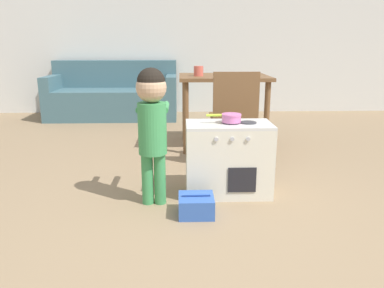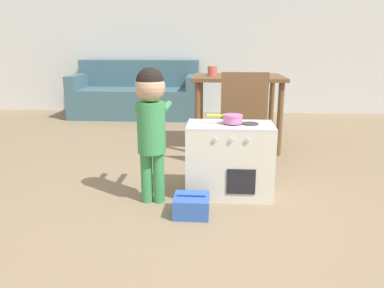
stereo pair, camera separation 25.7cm
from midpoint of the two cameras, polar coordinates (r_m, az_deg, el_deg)
name	(u,v)px [view 1 (the left image)]	position (r m, az deg, el deg)	size (l,w,h in m)	color
ground_plane	(209,243)	(2.11, -0.97, -15.00)	(16.00, 16.00, 0.00)	#8E7556
wall_back	(189,28)	(5.99, -1.73, 17.31)	(10.00, 0.06, 2.60)	silver
play_kitchen	(228,159)	(2.68, 2.82, -2.30)	(0.60, 0.35, 0.53)	silver
toy_pot	(231,117)	(2.61, 3.15, 4.05)	(0.24, 0.14, 0.06)	pink
child_figure	(152,117)	(2.45, -9.12, 4.11)	(0.21, 0.36, 0.92)	#3D9351
toy_basket	(196,205)	(2.41, -2.46, -9.39)	(0.22, 0.21, 0.14)	#335BB2
dining_table	(223,87)	(3.92, 2.92, 8.64)	(0.91, 0.73, 0.74)	brown
dining_chair_near	(234,115)	(3.31, 4.15, 4.44)	(0.39, 0.39, 0.84)	brown
couch	(114,97)	(5.71, -13.10, 7.00)	(1.85, 0.81, 0.82)	#426670
cup_on_table	(199,71)	(3.83, -0.95, 11.05)	(0.10, 0.10, 0.10)	#D15B4C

